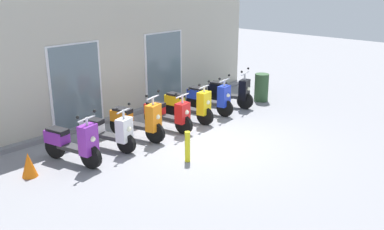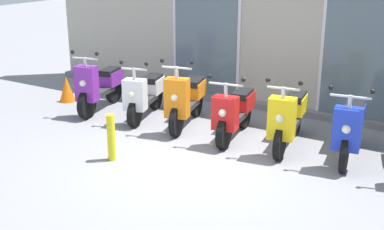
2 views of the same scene
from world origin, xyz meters
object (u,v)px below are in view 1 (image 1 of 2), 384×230
object	(u,v)px
scooter_yellow	(189,105)
curb_bollard	(187,147)
scooter_white	(108,131)
trash_bin	(261,87)
scooter_orange	(138,120)
traffic_cone	(29,165)
scooter_red	(168,114)
scooter_blue	(210,98)
scooter_black	(230,92)
scooter_purple	(73,143)

from	to	relation	value
scooter_yellow	curb_bollard	size ratio (longest dim) A/B	2.33
scooter_white	trash_bin	bearing A→B (deg)	-3.21
scooter_orange	curb_bollard	world-z (taller)	scooter_orange
traffic_cone	curb_bollard	world-z (taller)	curb_bollard
trash_bin	curb_bollard	xyz separation A→B (m)	(-5.13, -1.53, -0.10)
scooter_white	scooter_orange	size ratio (longest dim) A/B	0.94
traffic_cone	curb_bollard	xyz separation A→B (m)	(2.73, -1.86, 0.09)
scooter_white	scooter_yellow	xyz separation A→B (m)	(2.77, -0.01, 0.05)
trash_bin	scooter_red	bearing A→B (deg)	176.56
scooter_blue	traffic_cone	bearing A→B (deg)	-179.77
scooter_black	scooter_yellow	bearing A→B (deg)	-179.25
scooter_white	traffic_cone	size ratio (longest dim) A/B	2.92
scooter_orange	curb_bollard	size ratio (longest dim) A/B	2.30
scooter_white	traffic_cone	bearing A→B (deg)	-179.85
scooter_red	scooter_black	world-z (taller)	scooter_black
traffic_cone	scooter_black	bearing A→B (deg)	0.13
scooter_black	traffic_cone	world-z (taller)	scooter_black
scooter_yellow	scooter_purple	bearing A→B (deg)	-178.58
scooter_black	scooter_red	bearing A→B (deg)	-177.96
scooter_blue	scooter_purple	bearing A→B (deg)	-178.47
trash_bin	scooter_yellow	bearing A→B (deg)	174.21
scooter_blue	scooter_orange	bearing A→B (deg)	-179.20
scooter_purple	scooter_white	size ratio (longest dim) A/B	1.04
scooter_yellow	curb_bollard	xyz separation A→B (m)	(-2.01, -1.85, -0.14)
scooter_yellow	scooter_blue	distance (m)	0.94
scooter_red	curb_bollard	size ratio (longest dim) A/B	2.21
scooter_blue	traffic_cone	xyz separation A→B (m)	(-5.68, -0.02, -0.23)
scooter_red	scooter_yellow	xyz separation A→B (m)	(0.90, 0.07, 0.05)
scooter_purple	scooter_black	distance (m)	5.67
scooter_purple	scooter_red	bearing A→B (deg)	0.37
scooter_black	curb_bollard	distance (m)	4.35
scooter_yellow	curb_bollard	bearing A→B (deg)	-137.46
scooter_blue	scooter_yellow	bearing A→B (deg)	-178.05
scooter_white	curb_bollard	size ratio (longest dim) A/B	2.17
scooter_purple	traffic_cone	size ratio (longest dim) A/B	3.05
traffic_cone	curb_bollard	bearing A→B (deg)	-34.22
scooter_blue	trash_bin	bearing A→B (deg)	-9.06
scooter_orange	trash_bin	distance (m)	5.00
scooter_yellow	scooter_blue	world-z (taller)	scooter_blue
scooter_purple	scooter_red	distance (m)	2.87
scooter_purple	curb_bollard	bearing A→B (deg)	-45.02
scooter_white	curb_bollard	xyz separation A→B (m)	(0.76, -1.86, -0.10)
scooter_white	scooter_yellow	size ratio (longest dim) A/B	0.93
scooter_blue	scooter_black	bearing A→B (deg)	-0.42
scooter_orange	scooter_yellow	distance (m)	1.87
scooter_purple	scooter_white	xyz separation A→B (m)	(1.00, 0.11, -0.04)
scooter_orange	scooter_blue	size ratio (longest dim) A/B	1.01
scooter_black	traffic_cone	size ratio (longest dim) A/B	2.95
scooter_orange	scooter_yellow	bearing A→B (deg)	0.23
scooter_purple	scooter_orange	world-z (taller)	scooter_orange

